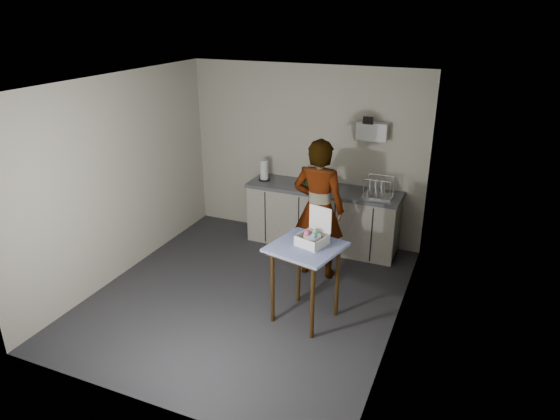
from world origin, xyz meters
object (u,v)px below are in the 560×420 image
at_px(side_table, 306,255).
at_px(dish_rack, 378,192).
at_px(kitchen_counter, 323,219).
at_px(dark_bottle, 304,176).
at_px(standing_man, 319,209).
at_px(bakery_box, 313,237).
at_px(soap_bottle, 309,179).
at_px(soda_can, 330,184).
at_px(paper_towel, 264,171).

relative_size(side_table, dish_rack, 2.33).
relative_size(kitchen_counter, dark_bottle, 8.39).
xyz_separation_m(standing_man, dark_bottle, (-0.52, 0.86, 0.12)).
bearing_deg(side_table, standing_man, 114.41).
relative_size(standing_man, bakery_box, 4.61).
xyz_separation_m(soap_bottle, dark_bottle, (-0.12, 0.13, -0.01)).
bearing_deg(bakery_box, soap_bottle, 127.08).
height_order(kitchen_counter, side_table, side_table).
relative_size(side_table, bakery_box, 2.30).
height_order(side_table, soda_can, soda_can).
xyz_separation_m(paper_towel, bakery_box, (1.41, -1.81, -0.04)).
distance_m(soap_bottle, dish_rack, 0.99).
bearing_deg(side_table, kitchen_counter, 115.48).
height_order(side_table, dark_bottle, dark_bottle).
relative_size(kitchen_counter, dish_rack, 5.64).
relative_size(kitchen_counter, soda_can, 17.25).
height_order(soda_can, bakery_box, bakery_box).
relative_size(soap_bottle, dark_bottle, 1.04).
bearing_deg(dish_rack, soap_bottle, -176.14).
height_order(side_table, standing_man, standing_man).
bearing_deg(standing_man, soap_bottle, -62.17).
xyz_separation_m(kitchen_counter, standing_man, (0.21, -0.84, 0.50)).
bearing_deg(bakery_box, side_table, -111.18).
bearing_deg(standing_man, dark_bottle, -59.79).
height_order(paper_towel, dish_rack, paper_towel).
xyz_separation_m(side_table, paper_towel, (-1.36, 1.88, 0.25)).
relative_size(kitchen_counter, standing_man, 1.21).
height_order(standing_man, soda_can, standing_man).
distance_m(side_table, standing_man, 1.08).
distance_m(dark_bottle, bakery_box, 2.00).
relative_size(standing_man, soap_bottle, 6.68).
bearing_deg(kitchen_counter, bakery_box, -75.42).
xyz_separation_m(soap_bottle, bakery_box, (0.67, -1.72, -0.03)).
height_order(kitchen_counter, paper_towel, paper_towel).
distance_m(standing_man, dish_rack, 0.99).
relative_size(dark_bottle, paper_towel, 0.87).
distance_m(soda_can, bakery_box, 1.87).
bearing_deg(paper_towel, soap_bottle, -7.27).
relative_size(side_table, soap_bottle, 3.33).
height_order(dark_bottle, paper_towel, paper_towel).
relative_size(soda_can, dish_rack, 0.33).
relative_size(side_table, paper_towel, 3.00).
relative_size(dark_bottle, dish_rack, 0.67).
distance_m(soap_bottle, bakery_box, 1.84).
xyz_separation_m(kitchen_counter, soap_bottle, (-0.19, -0.10, 0.62)).
xyz_separation_m(dark_bottle, dish_rack, (1.10, -0.06, -0.07)).
bearing_deg(bakery_box, paper_towel, 143.76).
height_order(kitchen_counter, standing_man, standing_man).
distance_m(kitchen_counter, side_table, 1.97).
xyz_separation_m(soap_bottle, dish_rack, (0.98, 0.07, -0.08)).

